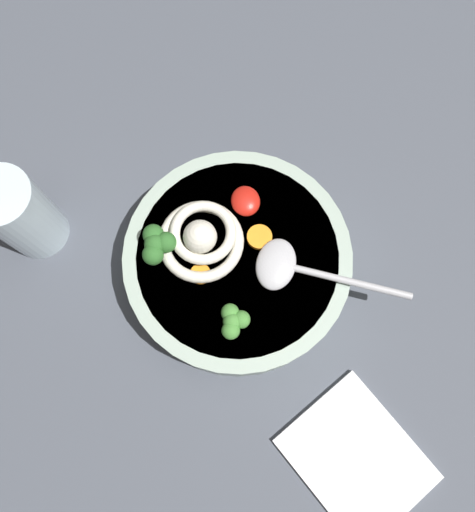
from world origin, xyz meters
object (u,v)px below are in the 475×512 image
Objects in this scene: noodle_pile at (201,238)px; drinking_glass at (21,215)px; soup_bowl at (238,263)px; folded_napkin at (357,459)px; soup_spoon at (290,267)px.

drinking_glass is (7.79, 19.71, -1.36)cm from noodle_pile.
folded_napkin is (-24.46, -8.20, -2.87)cm from soup_bowl.
folded_napkin is at bearing -137.92° from drinking_glass.
drinking_glass reaches higher than folded_napkin.
drinking_glass reaches higher than soup_spoon.
noodle_pile is 0.84× the size of drinking_glass.
noodle_pile reaches higher than soup_spoon.
soup_spoon is 1.12× the size of folded_napkin.
drinking_glass is at bearing 65.97° from soup_bowl.
noodle_pile is 0.63× the size of soup_spoon.
soup_spoon is at bearing -120.83° from noodle_pile.
soup_spoon is at bearing -114.60° from drinking_glass.
soup_bowl is at bearing 18.54° from folded_napkin.
soup_bowl is at bearing -180.00° from soup_spoon.
soup_spoon is at bearing 7.59° from folded_napkin.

